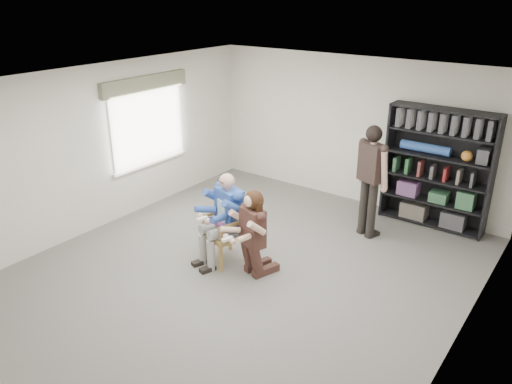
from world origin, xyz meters
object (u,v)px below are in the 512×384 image
Objects in this scene: seated_man at (225,218)px; standing_man at (370,183)px; armchair at (225,228)px; kneeling_woman at (251,235)px; bookshelf at (437,169)px.

standing_man reaches higher than seated_man.
seated_man reaches higher than armchair.
kneeling_woman is at bearing 6.45° from seated_man.
standing_man reaches higher than armchair.
armchair is 0.17m from seated_man.
seated_man reaches higher than kneeling_woman.
kneeling_woman is at bearing 6.45° from armchair.
standing_man is at bearing 74.23° from armchair.
armchair is 0.53× the size of bookshelf.
armchair is at bearing -173.55° from kneeling_woman.
bookshelf reaches higher than standing_man.
standing_man reaches higher than kneeling_woman.
seated_man is at bearing -173.55° from kneeling_woman.
armchair is 3.84m from bookshelf.
kneeling_woman is (0.58, -0.12, -0.06)m from seated_man.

